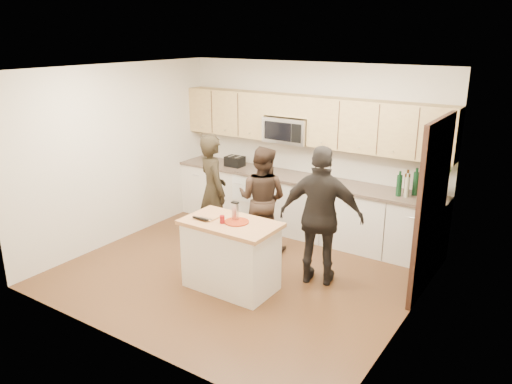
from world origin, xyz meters
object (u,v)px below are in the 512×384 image
Objects in this scene: toaster at (235,161)px; woman_right at (321,216)px; woman_left at (213,191)px; island at (231,255)px; woman_center at (262,199)px.

woman_right reaches higher than toaster.
woman_right reaches higher than woman_left.
island is 0.76× the size of woman_center.
toaster is at bearing -46.40° from woman_center.
island is 0.66× the size of woman_right.
island is at bearing 167.06° from woman_left.
toaster is at bearing 124.59° from island.
woman_left is 0.76m from woman_center.
toaster is at bearing -40.26° from woman_left.
toaster is at bearing -46.95° from woman_right.
toaster is 0.19× the size of woman_center.
woman_center is 0.87× the size of woman_right.
toaster is (-1.43, 2.09, 0.57)m from island.
woman_left is at bearing -23.16° from woman_right.
island is at bearing 24.58° from woman_right.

